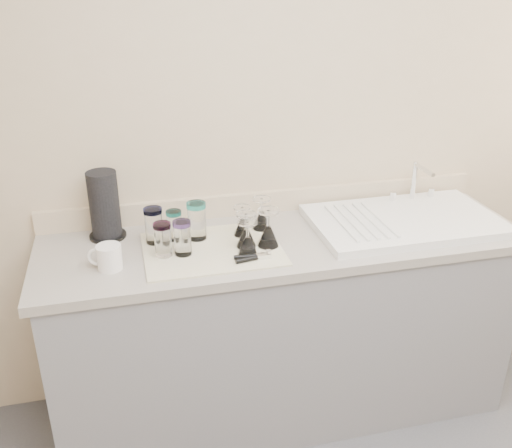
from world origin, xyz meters
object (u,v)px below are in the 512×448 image
object	(u,v)px
tumbler_teal	(154,225)
sink_unit	(404,220)
white_mug	(109,257)
goblet_front_right	(268,234)
paper_towel_roll	(104,206)
tumbler_cyan	(174,225)
can_opener	(253,257)
goblet_back_right	(262,218)
tumbler_magenta	(163,239)
tumbler_blue	(182,238)
goblet_front_left	(246,235)
goblet_back_left	(242,225)
tumbler_purple	(197,221)
goblet_extra	(248,243)

from	to	relation	value
tumbler_teal	sink_unit	bearing A→B (deg)	-3.60
tumbler_teal	white_mug	world-z (taller)	tumbler_teal
goblet_front_right	paper_towel_roll	size ratio (longest dim) A/B	0.54
sink_unit	goblet_front_right	size ratio (longest dim) A/B	5.20
tumbler_cyan	can_opener	size ratio (longest dim) A/B	0.87
tumbler_teal	goblet_back_right	xyz separation A→B (m)	(0.46, 0.02, -0.03)
tumbler_magenta	can_opener	world-z (taller)	tumbler_magenta
tumbler_blue	goblet_back_right	bearing A→B (deg)	23.65
sink_unit	tumbler_magenta	world-z (taller)	sink_unit
tumbler_blue	goblet_front_left	distance (m)	0.26
goblet_front_right	white_mug	world-z (taller)	goblet_front_right
tumbler_cyan	goblet_back_left	world-z (taller)	same
can_opener	paper_towel_roll	size ratio (longest dim) A/B	0.50
goblet_front_right	tumbler_purple	bearing A→B (deg)	153.26
paper_towel_roll	tumbler_cyan	bearing A→B (deg)	-21.69
goblet_front_right	goblet_extra	xyz separation A→B (m)	(-0.10, -0.05, -0.01)
tumbler_cyan	goblet_back_left	size ratio (longest dim) A/B	1.00
tumbler_teal	tumbler_blue	distance (m)	0.17
goblet_back_right	paper_towel_roll	xyz separation A→B (m)	(-0.65, 0.09, 0.09)
tumbler_cyan	goblet_front_left	distance (m)	0.31
goblet_front_right	paper_towel_roll	xyz separation A→B (m)	(-0.63, 0.26, 0.08)
paper_towel_roll	tumbler_blue	bearing A→B (deg)	-40.71
tumbler_purple	goblet_extra	distance (m)	0.26
sink_unit	tumbler_blue	size ratio (longest dim) A/B	5.78
tumbler_teal	tumbler_magenta	xyz separation A→B (m)	(0.02, -0.13, -0.01)
can_opener	paper_towel_roll	bearing A→B (deg)	146.63
tumbler_magenta	goblet_front_left	distance (m)	0.33
tumbler_cyan	can_opener	bearing A→B (deg)	-42.58
can_opener	white_mug	size ratio (longest dim) A/B	1.03
goblet_front_right	can_opener	xyz separation A→B (m)	(-0.09, -0.10, -0.04)
sink_unit	goblet_front_right	bearing A→B (deg)	-173.54
tumbler_purple	paper_towel_roll	distance (m)	0.39
goblet_back_right	goblet_front_left	bearing A→B (deg)	-124.14
sink_unit	tumbler_teal	bearing A→B (deg)	176.40
tumbler_teal	tumbler_cyan	distance (m)	0.08
goblet_back_right	goblet_front_right	world-z (taller)	goblet_front_right
goblet_front_right	goblet_extra	bearing A→B (deg)	-152.67
white_mug	paper_towel_roll	bearing A→B (deg)	90.66
tumbler_cyan	tumbler_magenta	bearing A→B (deg)	-114.13
goblet_front_left	tumbler_magenta	bearing A→B (deg)	179.61
sink_unit	goblet_front_left	xyz separation A→B (m)	(-0.73, -0.06, 0.04)
goblet_back_left	paper_towel_roll	world-z (taller)	paper_towel_roll
sink_unit	white_mug	xyz separation A→B (m)	(-1.28, -0.10, 0.03)
tumbler_purple	tumbler_magenta	xyz separation A→B (m)	(-0.15, -0.12, -0.01)
tumbler_teal	goblet_front_right	world-z (taller)	goblet_front_right
tumbler_purple	tumbler_magenta	world-z (taller)	tumbler_purple
tumbler_teal	tumbler_blue	world-z (taller)	tumbler_teal
goblet_extra	can_opener	world-z (taller)	goblet_extra
goblet_back_left	tumbler_cyan	bearing A→B (deg)	175.12
tumbler_magenta	goblet_extra	xyz separation A→B (m)	(0.32, -0.07, -0.02)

